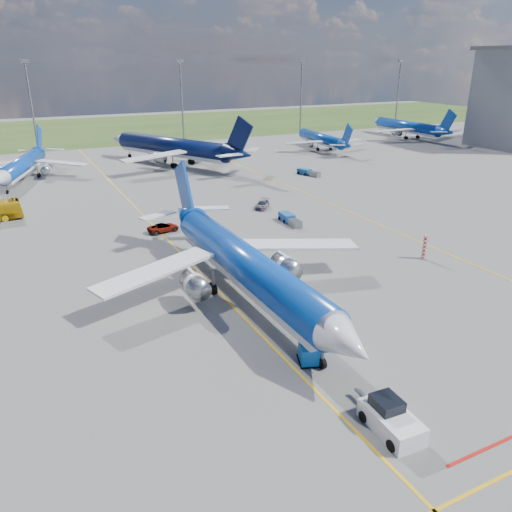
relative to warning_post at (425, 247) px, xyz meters
name	(u,v)px	position (x,y,z in m)	size (l,w,h in m)	color
ground	(265,338)	(-26.00, -8.00, -1.50)	(400.00, 400.00, 0.00)	#555553
grass_strip	(61,132)	(-26.00, 142.00, -1.50)	(400.00, 80.00, 0.01)	#2D4719
taxiway_lines	(171,242)	(-25.83, 19.70, -1.49)	(60.25, 160.00, 0.02)	gold
floodlight_masts	(111,100)	(-16.00, 102.00, 11.06)	(202.20, 0.50, 22.70)	slate
warning_post	(425,247)	(0.00, 0.00, 0.00)	(0.50, 0.50, 3.00)	red
bg_jet_nnw	(25,180)	(-41.11, 68.11, -1.50)	(25.92, 34.02, 8.91)	#0B3EA3
bg_jet_n	(173,165)	(-9.48, 69.90, -1.50)	(34.46, 45.22, 11.84)	#07103A
bg_jet_ne	(321,149)	(32.87, 72.71, -1.50)	(23.68, 31.08, 8.14)	#0B3EA3
bg_jet_ene	(406,138)	(68.41, 78.67, -1.50)	(28.24, 37.06, 9.71)	#0B3EA3
main_airliner	(246,299)	(-24.11, -0.27, -1.50)	(31.44, 41.27, 10.81)	#0B3EA3
pushback_tug	(390,419)	(-23.92, -21.89, -0.65)	(2.51, 6.28, 2.11)	silver
uld_container	(309,353)	(-24.43, -12.77, -0.74)	(1.51, 1.89, 1.51)	blue
service_car_b	(163,228)	(-25.48, 24.09, -0.88)	(2.06, 4.46, 1.24)	#999999
service_car_c	(262,204)	(-7.48, 28.61, -0.88)	(1.75, 4.30, 1.25)	#999999
baggage_tug_w	(290,219)	(-7.50, 19.66, -0.93)	(1.90, 5.56, 1.23)	#194998
baggage_tug_e	(308,173)	(12.50, 46.63, -0.94)	(3.11, 5.47, 1.19)	#164D86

